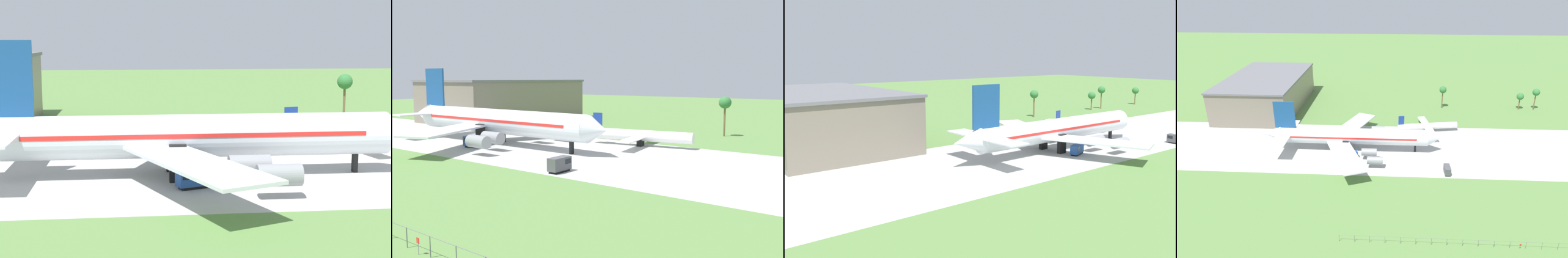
# 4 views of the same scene
# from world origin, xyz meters

# --- Properties ---
(ground_plane) EXTENTS (600.00, 600.00, 0.00)m
(ground_plane) POSITION_xyz_m (0.00, 0.00, 0.00)
(ground_plane) COLOR #5B8442
(taxiway_strip) EXTENTS (320.00, 44.00, 0.02)m
(taxiway_strip) POSITION_xyz_m (0.00, 0.00, 0.01)
(taxiway_strip) COLOR #B2B2AD
(taxiway_strip) RESTS_ON ground_plane
(jet_airliner) EXTENTS (70.62, 56.12, 19.84)m
(jet_airliner) POSITION_xyz_m (-42.87, -2.50, 5.93)
(jet_airliner) COLOR silver
(jet_airliner) RESTS_ON ground_plane
(regional_aircraft) EXTENTS (26.64, 24.13, 8.01)m
(regional_aircraft) POSITION_xyz_m (-10.91, 17.05, 2.64)
(regional_aircraft) COLOR white
(regional_aircraft) RESTS_ON ground_plane
(baggage_tug) EXTENTS (2.08, 4.71, 2.77)m
(baggage_tug) POSITION_xyz_m (-6.94, -18.63, 1.48)
(baggage_tug) COLOR black
(baggage_tug) RESTS_ON ground_plane
(fuel_truck) EXTENTS (5.75, 3.65, 2.81)m
(fuel_truck) POSITION_xyz_m (-42.42, -9.63, 1.50)
(fuel_truck) COLOR black
(fuel_truck) RESTS_ON ground_plane
(perimeter_fence) EXTENTS (80.10, 0.10, 2.10)m
(perimeter_fence) POSITION_xyz_m (0.00, -55.00, 1.45)
(perimeter_fence) COLOR slate
(perimeter_fence) RESTS_ON ground_plane
(no_stopping_sign) EXTENTS (0.44, 0.08, 1.68)m
(no_stopping_sign) POSITION_xyz_m (6.48, -55.31, 1.05)
(no_stopping_sign) COLOR gray
(no_stopping_sign) RESTS_ON ground_plane
(terminal_building) EXTENTS (36.72, 61.20, 16.46)m
(terminal_building) POSITION_xyz_m (-92.55, 46.04, 8.25)
(terminal_building) COLOR slate
(terminal_building) RESTS_ON ground_plane
(palm_tree_row) EXTENTS (80.92, 3.60, 11.75)m
(palm_tree_row) POSITION_xyz_m (40.40, 48.40, 8.27)
(palm_tree_row) COLOR brown
(palm_tree_row) RESTS_ON ground_plane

